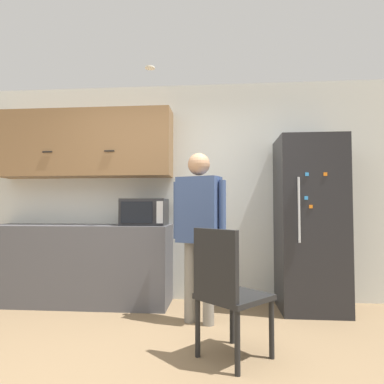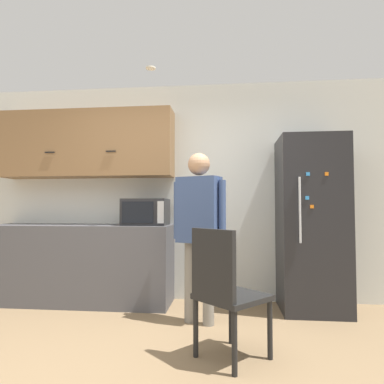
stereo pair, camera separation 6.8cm
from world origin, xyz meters
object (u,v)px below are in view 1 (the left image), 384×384
object	(u,v)px
refrigerator	(310,223)
chair	(226,287)
microwave	(145,212)
person	(199,219)

from	to	relation	value
refrigerator	chair	world-z (taller)	refrigerator
microwave	person	bearing A→B (deg)	-39.23
refrigerator	person	bearing A→B (deg)	-156.46
person	microwave	bearing A→B (deg)	161.95
microwave	chair	distance (m)	1.74
microwave	refrigerator	xyz separation A→B (m)	(1.89, -0.03, -0.12)
refrigerator	chair	size ratio (longest dim) A/B	1.96
refrigerator	microwave	bearing A→B (deg)	179.23
microwave	refrigerator	size ratio (longest dim) A/B	0.27
refrigerator	chair	distance (m)	1.70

